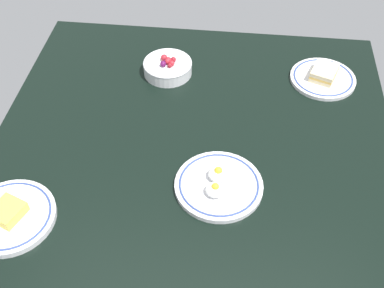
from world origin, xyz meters
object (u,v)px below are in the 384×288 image
Objects in this scene: bowl_berries at (168,67)px; plate_sandwich at (323,77)px; plate_eggs at (218,185)px; plate_cheese at (10,216)px.

plate_sandwich is at bearing 92.14° from bowl_berries.
plate_cheese is at bearing -72.77° from plate_eggs.
plate_eggs reaches higher than plate_cheese.
bowl_berries is at bearing -156.48° from plate_eggs.
plate_cheese is 1.07× the size of plate_sandwich.
bowl_berries is at bearing -87.86° from plate_sandwich.
plate_cheese and plate_sandwich have the same top height.
plate_cheese is at bearing -51.75° from plate_sandwich.
plate_cheese is 1.42× the size of bowl_berries.
bowl_berries reaches higher than plate_cheese.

